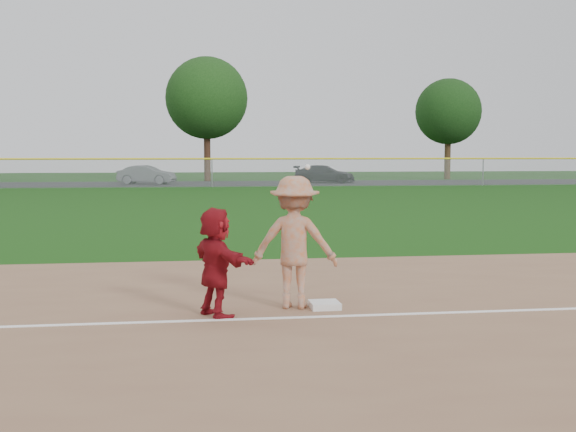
{
  "coord_description": "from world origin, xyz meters",
  "views": [
    {
      "loc": [
        -1.75,
        -10.96,
        2.4
      ],
      "look_at": [
        0.0,
        1.5,
        1.3
      ],
      "focal_mm": 45.0,
      "sensor_mm": 36.0,
      "label": 1
    }
  ],
  "objects": [
    {
      "name": "foul_line",
      "position": [
        0.0,
        -0.8,
        0.03
      ],
      "size": [
        60.0,
        0.1,
        0.01
      ],
      "primitive_type": "cube",
      "color": "white",
      "rests_on": "infield_dirt"
    },
    {
      "name": "first_base_play",
      "position": [
        -0.12,
        -0.09,
        1.04
      ],
      "size": [
        1.47,
        1.08,
        2.21
      ],
      "color": "#9B9C9E",
      "rests_on": "infield_dirt"
    },
    {
      "name": "outfield_fence",
      "position": [
        0.0,
        40.0,
        1.96
      ],
      "size": [
        110.0,
        0.12,
        110.0
      ],
      "color": "#999EA0",
      "rests_on": "ground"
    },
    {
      "name": "car_right",
      "position": [
        9.23,
        46.18,
        0.72
      ],
      "size": [
        5.24,
        3.3,
        1.41
      ],
      "primitive_type": "imported",
      "rotation": [
        0.0,
        0.0,
        1.28
      ],
      "color": "black",
      "rests_on": "parking_asphalt"
    },
    {
      "name": "tree_2",
      "position": [
        0.0,
        51.5,
        7.06
      ],
      "size": [
        7.0,
        7.0,
        10.58
      ],
      "color": "#361F13",
      "rests_on": "ground"
    },
    {
      "name": "ground",
      "position": [
        0.0,
        0.0,
        0.0
      ],
      "size": [
        160.0,
        160.0,
        0.0
      ],
      "primitive_type": "plane",
      "color": "#13400C",
      "rests_on": "ground"
    },
    {
      "name": "tree_3",
      "position": [
        22.0,
        52.8,
        6.16
      ],
      "size": [
        6.0,
        6.0,
        9.19
      ],
      "color": "#3A2815",
      "rests_on": "ground"
    },
    {
      "name": "base_runner",
      "position": [
        -1.34,
        -0.51,
        0.82
      ],
      "size": [
        1.08,
        1.54,
        1.6
      ],
      "primitive_type": "imported",
      "rotation": [
        0.0,
        0.0,
        2.03
      ],
      "color": "maroon",
      "rests_on": "infield_dirt"
    },
    {
      "name": "parking_asphalt",
      "position": [
        0.0,
        46.0,
        0.01
      ],
      "size": [
        120.0,
        10.0,
        0.01
      ],
      "primitive_type": "cube",
      "color": "black",
      "rests_on": "ground"
    },
    {
      "name": "car_mid",
      "position": [
        -4.84,
        45.76,
        0.73
      ],
      "size": [
        4.63,
        2.67,
        1.44
      ],
      "primitive_type": "imported",
      "rotation": [
        0.0,
        0.0,
        1.29
      ],
      "color": "slate",
      "rests_on": "parking_asphalt"
    },
    {
      "name": "first_base",
      "position": [
        0.33,
        -0.21,
        0.07
      ],
      "size": [
        0.45,
        0.45,
        0.1
      ],
      "primitive_type": "cube",
      "rotation": [
        0.0,
        0.0,
        0.02
      ],
      "color": "white",
      "rests_on": "infield_dirt"
    }
  ]
}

